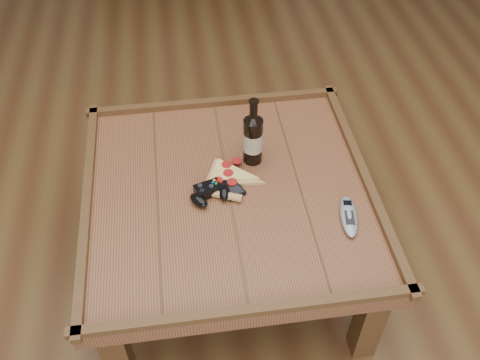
{
  "coord_description": "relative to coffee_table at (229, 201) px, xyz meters",
  "views": [
    {
      "loc": [
        -0.14,
        -1.26,
        1.82
      ],
      "look_at": [
        0.04,
        -0.02,
        0.52
      ],
      "focal_mm": 40.0,
      "sensor_mm": 36.0,
      "label": 1
    }
  ],
  "objects": [
    {
      "name": "ground",
      "position": [
        0.0,
        0.0,
        -0.39
      ],
      "size": [
        6.0,
        6.0,
        0.0
      ],
      "primitive_type": "plane",
      "color": "#4D2D16",
      "rests_on": "ground"
    },
    {
      "name": "coffee_table",
      "position": [
        0.0,
        0.0,
        0.0
      ],
      "size": [
        1.03,
        1.03,
        0.48
      ],
      "color": "#542E18",
      "rests_on": "ground"
    },
    {
      "name": "beer_bottle",
      "position": [
        0.11,
        0.14,
        0.17
      ],
      "size": [
        0.07,
        0.07,
        0.27
      ],
      "color": "black",
      "rests_on": "coffee_table"
    },
    {
      "name": "game_controller",
      "position": [
        -0.07,
        -0.02,
        0.08
      ],
      "size": [
        0.15,
        0.13,
        0.04
      ],
      "rotation": [
        0.0,
        0.0,
        0.3
      ],
      "color": "black",
      "rests_on": "coffee_table"
    },
    {
      "name": "pizza_slice",
      "position": [
        0.0,
        0.05,
        0.07
      ],
      "size": [
        0.26,
        0.32,
        0.03
      ],
      "rotation": [
        0.0,
        0.0,
        -0.4
      ],
      "color": "tan",
      "rests_on": "coffee_table"
    },
    {
      "name": "smartphone",
      "position": [
        0.0,
        0.01,
        0.07
      ],
      "size": [
        0.11,
        0.14,
        0.02
      ],
      "rotation": [
        0.0,
        0.0,
        0.46
      ],
      "color": "black",
      "rests_on": "coffee_table"
    },
    {
      "name": "remote_control",
      "position": [
        0.38,
        -0.18,
        0.07
      ],
      "size": [
        0.08,
        0.18,
        0.03
      ],
      "rotation": [
        0.0,
        0.0,
        -0.17
      ],
      "color": "gray",
      "rests_on": "coffee_table"
    }
  ]
}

